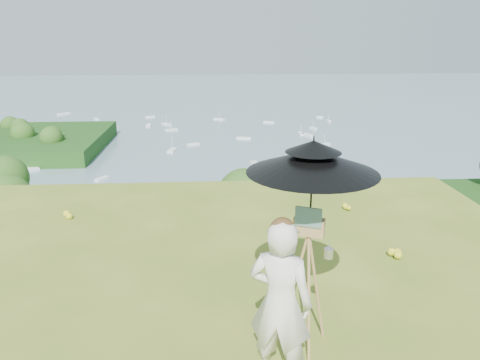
{
  "coord_description": "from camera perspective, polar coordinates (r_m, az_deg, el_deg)",
  "views": [
    {
      "loc": [
        1.54,
        -3.58,
        3.33
      ],
      "look_at": [
        1.99,
        3.32,
        1.17
      ],
      "focal_mm": 35.0,
      "sensor_mm": 36.0,
      "label": 1
    }
  ],
  "objects": [
    {
      "name": "shoreline_tier",
      "position": [
        87.88,
        -4.39,
        -9.3
      ],
      "size": [
        170.0,
        28.0,
        8.0
      ],
      "primitive_type": "cube",
      "color": "#70655A",
      "rests_on": "bay_water"
    },
    {
      "name": "bay_water",
      "position": [
        246.43,
        -4.08,
        8.58
      ],
      "size": [
        700.0,
        700.0,
        0.0
      ],
      "primitive_type": "plane",
      "color": "slate",
      "rests_on": "ground"
    },
    {
      "name": "slope_trees",
      "position": [
        42.74,
        -5.48,
        -8.14
      ],
      "size": [
        110.0,
        50.0,
        6.0
      ],
      "primitive_type": null,
      "color": "#274C16",
      "rests_on": "forest_slope"
    },
    {
      "name": "harbor_town",
      "position": [
        85.17,
        -4.49,
        -5.39
      ],
      "size": [
        110.0,
        22.0,
        5.0
      ],
      "primitive_type": null,
      "color": "silver",
      "rests_on": "shoreline_tier"
    },
    {
      "name": "moored_boats",
      "position": [
        169.26,
        -8.42,
        4.53
      ],
      "size": [
        140.0,
        140.0,
        0.7
      ],
      "primitive_type": null,
      "color": "white",
      "rests_on": "bay_water"
    },
    {
      "name": "painter",
      "position": [
        4.65,
        4.93,
        -14.73
      ],
      "size": [
        0.74,
        0.64,
        1.72
      ],
      "primitive_type": "imported",
      "rotation": [
        0.0,
        0.0,
        2.71
      ],
      "color": "silver",
      "rests_on": "ground"
    },
    {
      "name": "field_easel",
      "position": [
        5.15,
        8.12,
        -11.83
      ],
      "size": [
        0.84,
        0.84,
        1.67
      ],
      "primitive_type": null,
      "rotation": [
        0.0,
        0.0,
        -0.43
      ],
      "color": "#AB8448",
      "rests_on": "ground"
    },
    {
      "name": "sun_umbrella",
      "position": [
        4.76,
        8.73,
        -0.6
      ],
      "size": [
        1.83,
        1.83,
        1.01
      ],
      "primitive_type": null,
      "rotation": [
        0.0,
        0.0,
        -0.55
      ],
      "color": "black",
      "rests_on": "field_easel"
    },
    {
      "name": "painter_cap",
      "position": [
        4.28,
        5.21,
        -5.46
      ],
      "size": [
        0.32,
        0.34,
        0.1
      ],
      "primitive_type": null,
      "rotation": [
        0.0,
        0.0,
        -0.45
      ],
      "color": "#CA726F",
      "rests_on": "painter"
    }
  ]
}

